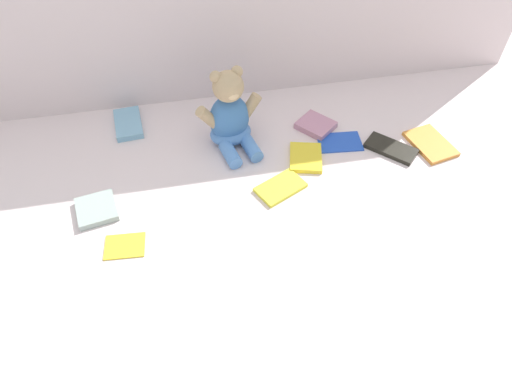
# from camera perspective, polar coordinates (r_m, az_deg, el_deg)

# --- Properties ---
(ground_plane) EXTENTS (3.20, 3.20, 0.00)m
(ground_plane) POSITION_cam_1_polar(r_m,az_deg,el_deg) (1.20, -0.61, 0.33)
(ground_plane) COLOR silver
(teddy_bear) EXTENTS (0.19, 0.19, 0.23)m
(teddy_bear) POSITION_cam_1_polar(r_m,az_deg,el_deg) (1.29, -3.19, 9.20)
(teddy_bear) COLOR #3F72B2
(teddy_bear) RESTS_ON ground_plane
(book_case_0) EXTENTS (0.11, 0.11, 0.02)m
(book_case_0) POSITION_cam_1_polar(r_m,az_deg,el_deg) (1.21, -19.02, -2.06)
(book_case_0) COLOR #96A79F
(book_case_0) RESTS_ON ground_plane
(book_case_2) EXTENTS (0.11, 0.13, 0.01)m
(book_case_2) POSITION_cam_1_polar(r_m,az_deg,el_deg) (1.28, 6.13, 4.23)
(book_case_2) COLOR yellow
(book_case_2) RESTS_ON ground_plane
(book_case_3) EXTENTS (0.09, 0.14, 0.02)m
(book_case_3) POSITION_cam_1_polar(r_m,az_deg,el_deg) (1.43, -15.43, 8.10)
(book_case_3) COLOR #76ABCA
(book_case_3) RESTS_ON ground_plane
(book_case_4) EXTENTS (0.10, 0.08, 0.01)m
(book_case_4) POSITION_cam_1_polar(r_m,az_deg,el_deg) (1.13, -15.85, -6.34)
(book_case_4) COLOR yellow
(book_case_4) RESTS_ON ground_plane
(book_case_5) EXTENTS (0.13, 0.13, 0.02)m
(book_case_5) POSITION_cam_1_polar(r_m,az_deg,el_deg) (1.39, 7.35, 8.14)
(book_case_5) COLOR #BD7F99
(book_case_5) RESTS_ON ground_plane
(book_case_6) EXTENTS (0.13, 0.09, 0.01)m
(book_case_6) POSITION_cam_1_polar(r_m,az_deg,el_deg) (1.35, 10.26, 6.12)
(book_case_6) COLOR blue
(book_case_6) RESTS_ON ground_plane
(book_case_7) EXTENTS (0.14, 0.12, 0.01)m
(book_case_7) POSITION_cam_1_polar(r_m,az_deg,el_deg) (1.20, 3.03, 0.57)
(book_case_7) COLOR yellow
(book_case_7) RESTS_ON ground_plane
(book_case_8) EXTENTS (0.15, 0.15, 0.01)m
(book_case_8) POSITION_cam_1_polar(r_m,az_deg,el_deg) (1.36, 16.25, 5.18)
(book_case_8) COLOR black
(book_case_8) RESTS_ON ground_plane
(book_case_9) EXTENTS (0.12, 0.16, 0.01)m
(book_case_9) POSITION_cam_1_polar(r_m,az_deg,el_deg) (1.41, 20.66, 5.57)
(book_case_9) COLOR orange
(book_case_9) RESTS_ON ground_plane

